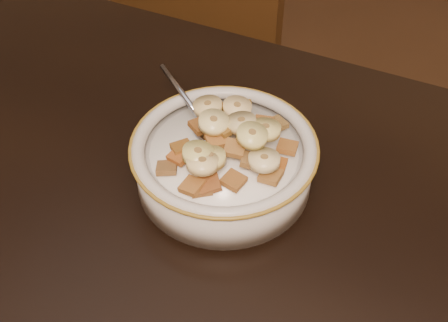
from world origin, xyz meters
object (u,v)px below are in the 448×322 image
at_px(cereal_bowl, 224,166).
at_px(spoon, 209,131).
at_px(table, 21,274).
at_px(chair, 160,107).

bearing_deg(cereal_bowl, spoon, 144.77).
bearing_deg(table, spoon, 60.95).
xyz_separation_m(table, cereal_bowl, (0.14, 0.18, 0.04)).
distance_m(cereal_bowl, spoon, 0.04).
bearing_deg(chair, spoon, -51.38).
relative_size(table, spoon, 31.35).
bearing_deg(cereal_bowl, table, -128.59).
bearing_deg(spoon, chair, -107.11).
xyz_separation_m(chair, cereal_bowl, (0.32, -0.40, 0.33)).
relative_size(table, chair, 1.58).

